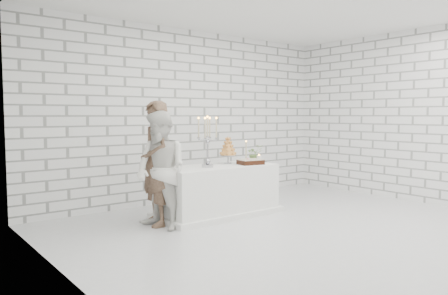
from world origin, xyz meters
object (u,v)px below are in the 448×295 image
at_px(cake_table, 218,190).
at_px(bride, 161,170).
at_px(groom, 155,163).
at_px(croquembouche, 228,150).
at_px(candelabra, 208,142).

relative_size(cake_table, bride, 1.14).
bearing_deg(groom, croquembouche, 100.62).
height_order(groom, bride, groom).
xyz_separation_m(groom, croquembouche, (1.35, 0.10, 0.11)).
bearing_deg(croquembouche, candelabra, -159.95).
xyz_separation_m(bride, candelabra, (0.85, 0.13, 0.34)).
distance_m(groom, candelabra, 0.86).
distance_m(bride, croquembouche, 1.45).
bearing_deg(bride, candelabra, 85.67).
height_order(cake_table, groom, groom).
relative_size(bride, croquembouche, 3.59).
xyz_separation_m(groom, bride, (-0.05, -0.23, -0.07)).
relative_size(cake_table, candelabra, 2.39).
distance_m(cake_table, croquembouche, 0.69).
bearing_deg(candelabra, cake_table, 12.77).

